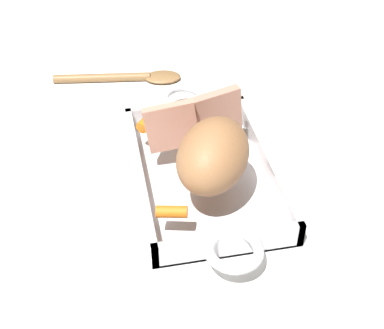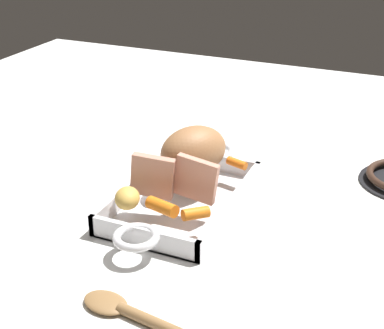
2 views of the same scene
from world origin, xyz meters
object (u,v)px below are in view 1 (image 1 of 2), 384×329
object	(u,v)px
roasting_dish	(204,172)
pork_roast	(215,155)
baby_carrot_southeast	(185,114)
roast_slice_thin	(171,127)
baby_carrot_northeast	(149,120)
roast_slice_outer	(217,114)
serving_spoon	(129,77)
potato_corner	(221,103)
baby_carrot_southwest	(172,212)

from	to	relation	value
roasting_dish	pork_roast	bearing A→B (deg)	3.64
roasting_dish	baby_carrot_southeast	distance (m)	0.11
roasting_dish	roast_slice_thin	world-z (taller)	roast_slice_thin
baby_carrot_northeast	pork_roast	bearing A→B (deg)	25.62
roast_slice_thin	baby_carrot_northeast	bearing A→B (deg)	-157.25
roasting_dish	roast_slice_outer	distance (m)	0.09
roast_slice_outer	roast_slice_thin	distance (m)	0.08
baby_carrot_northeast	serving_spoon	bearing A→B (deg)	-176.87
roasting_dish	potato_corner	world-z (taller)	potato_corner
baby_carrot_southeast	serving_spoon	distance (m)	0.23
roast_slice_outer	baby_carrot_southwest	size ratio (longest dim) A/B	1.85
pork_roast	roast_slice_outer	distance (m)	0.11
roasting_dish	baby_carrot_northeast	world-z (taller)	baby_carrot_northeast
roasting_dish	roast_slice_outer	size ratio (longest dim) A/B	5.67
baby_carrot_southeast	pork_roast	bearing A→B (deg)	4.86
potato_corner	pork_roast	bearing A→B (deg)	-16.31
roast_slice_outer	baby_carrot_southeast	bearing A→B (deg)	-139.27
baby_carrot_southeast	potato_corner	bearing A→B (deg)	97.91
pork_roast	baby_carrot_southeast	xyz separation A→B (m)	(-0.16, -0.01, -0.04)
baby_carrot_southwest	baby_carrot_northeast	bearing A→B (deg)	-179.62
roasting_dish	serving_spoon	distance (m)	0.32
roast_slice_outer	roast_slice_thin	world-z (taller)	roast_slice_thin
potato_corner	serving_spoon	xyz separation A→B (m)	(-0.20, -0.13, -0.05)
roast_slice_thin	baby_carrot_northeast	distance (m)	0.07
pork_roast	serving_spoon	xyz separation A→B (m)	(-0.37, -0.08, -0.08)
roast_slice_thin	potato_corner	xyz separation A→B (m)	(-0.08, 0.10, -0.02)
roasting_dish	baby_carrot_northeast	size ratio (longest dim) A/B	9.39
roasting_dish	pork_roast	xyz separation A→B (m)	(0.05, 0.00, 0.08)
roast_slice_outer	baby_carrot_southeast	size ratio (longest dim) A/B	1.25
roasting_dish	roast_slice_thin	xyz separation A→B (m)	(-0.04, -0.04, 0.07)
potato_corner	serving_spoon	world-z (taller)	potato_corner
roast_slice_outer	baby_carrot_southeast	world-z (taller)	roast_slice_outer
roasting_dish	potato_corner	size ratio (longest dim) A/B	8.25
roast_slice_thin	baby_carrot_southwest	bearing A→B (deg)	-9.59
baby_carrot_northeast	serving_spoon	size ratio (longest dim) A/B	0.19
serving_spoon	pork_roast	bearing A→B (deg)	-68.95
roast_slice_outer	serving_spoon	distance (m)	0.29
pork_roast	baby_carrot_southwest	world-z (taller)	pork_roast
roast_slice_outer	serving_spoon	world-z (taller)	roast_slice_outer
baby_carrot_southwest	potato_corner	distance (m)	0.25
roast_slice_outer	potato_corner	size ratio (longest dim) A/B	1.46
baby_carrot_northeast	serving_spoon	world-z (taller)	baby_carrot_northeast
roasting_dish	roast_slice_outer	bearing A→B (deg)	150.77
pork_roast	roast_slice_outer	bearing A→B (deg)	165.69
baby_carrot_southeast	roast_slice_outer	bearing A→B (deg)	40.73
baby_carrot_southwest	baby_carrot_southeast	xyz separation A→B (m)	(-0.22, 0.06, 0.00)
baby_carrot_northeast	baby_carrot_southeast	bearing A→B (deg)	94.60
roasting_dish	roast_slice_outer	xyz separation A→B (m)	(-0.06, 0.03, 0.07)
potato_corner	baby_carrot_southwest	bearing A→B (deg)	-28.24
baby_carrot_southwest	potato_corner	world-z (taller)	potato_corner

